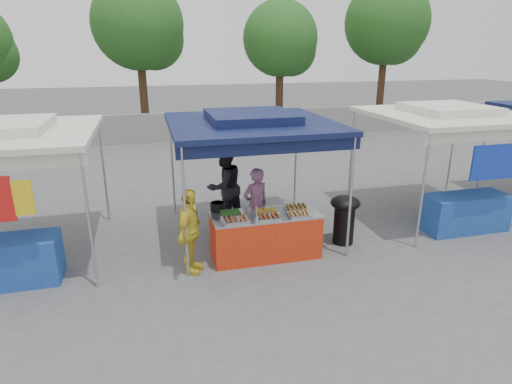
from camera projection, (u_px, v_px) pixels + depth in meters
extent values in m
plane|color=#525254|center=(264.00, 253.00, 8.27)|extent=(80.00, 80.00, 0.00)
cube|color=slate|center=(195.00, 126.00, 18.17)|extent=(40.00, 0.25, 1.20)
cylinder|color=#ACACB3|center=(185.00, 214.00, 7.09)|extent=(0.05, 0.05, 2.30)
cylinder|color=#ACACB3|center=(351.00, 199.00, 7.80)|extent=(0.05, 0.05, 2.30)
cylinder|color=#ACACB3|center=(172.00, 168.00, 9.84)|extent=(0.05, 0.05, 2.30)
cylinder|color=#ACACB3|center=(296.00, 159.00, 10.55)|extent=(0.05, 0.05, 2.30)
cube|color=#0E163B|center=(251.00, 123.00, 8.43)|extent=(3.20, 3.20, 0.10)
cube|color=#0E163B|center=(251.00, 117.00, 8.39)|extent=(1.65, 1.65, 0.18)
cube|color=#0E163B|center=(272.00, 147.00, 7.10)|extent=(3.20, 0.04, 0.25)
cylinder|color=#ACACB3|center=(89.00, 223.00, 6.73)|extent=(0.05, 0.05, 2.30)
cylinder|color=#ACACB3|center=(104.00, 172.00, 9.48)|extent=(0.05, 0.05, 2.30)
cube|color=#1C4295|center=(2.00, 262.00, 7.07)|extent=(1.80, 0.70, 0.80)
cube|color=gold|center=(17.00, 198.00, 6.33)|extent=(0.45, 0.04, 0.55)
cylinder|color=#ACACB3|center=(422.00, 192.00, 8.15)|extent=(0.05, 0.05, 2.30)
cylinder|color=#ACACB3|center=(351.00, 156.00, 10.90)|extent=(0.05, 0.05, 2.30)
cylinder|color=#ACACB3|center=(452.00, 149.00, 11.61)|extent=(0.05, 0.05, 2.30)
cube|color=beige|center=(447.00, 115.00, 9.50)|extent=(3.20, 3.20, 0.10)
cube|color=beige|center=(448.00, 109.00, 9.46)|extent=(1.65, 1.65, 0.18)
cube|color=beige|center=(498.00, 134.00, 8.17)|extent=(3.20, 0.04, 0.25)
cube|color=#1C4295|center=(465.00, 212.00, 9.20)|extent=(1.80, 0.70, 0.80)
cube|color=#122CA0|center=(494.00, 162.00, 8.33)|extent=(1.00, 0.04, 0.70)
cylinder|color=#ACACB3|center=(483.00, 147.00, 11.85)|extent=(0.05, 0.05, 2.30)
cylinder|color=#3B2716|center=(143.00, 87.00, 19.03)|extent=(0.36, 0.36, 4.26)
sphere|color=#23561C|center=(138.00, 24.00, 18.19)|extent=(3.89, 3.89, 3.89)
sphere|color=#23561C|center=(153.00, 39.00, 18.71)|extent=(2.67, 2.67, 2.67)
cylinder|color=#3B2716|center=(279.00, 90.00, 20.26)|extent=(0.36, 0.36, 3.74)
sphere|color=#23561C|center=(280.00, 39.00, 19.52)|extent=(3.42, 3.42, 3.42)
sphere|color=#23561C|center=(291.00, 51.00, 20.02)|extent=(2.35, 2.35, 2.35)
cylinder|color=#3B2716|center=(382.00, 80.00, 21.61)|extent=(0.36, 0.36, 4.44)
sphere|color=#23561C|center=(387.00, 22.00, 20.73)|extent=(4.06, 4.06, 4.06)
sphere|color=#23561C|center=(394.00, 36.00, 21.26)|extent=(2.79, 2.79, 2.79)
cube|color=#B12910|center=(265.00, 236.00, 8.05)|extent=(2.00, 0.80, 0.81)
cube|color=#ACACB3|center=(265.00, 215.00, 7.91)|extent=(2.00, 0.80, 0.04)
cube|color=#B7B7BC|center=(237.00, 221.00, 7.53)|extent=(0.42, 0.30, 0.05)
cube|color=brown|center=(237.00, 219.00, 7.52)|extent=(0.35, 0.25, 0.02)
cube|color=#B7B7BC|center=(269.00, 217.00, 7.67)|extent=(0.42, 0.30, 0.05)
cube|color=brown|center=(269.00, 216.00, 7.66)|extent=(0.35, 0.25, 0.02)
cube|color=#B7B7BC|center=(299.00, 214.00, 7.81)|extent=(0.42, 0.30, 0.05)
cube|color=#A07437|center=(299.00, 213.00, 7.80)|extent=(0.35, 0.25, 0.02)
cube|color=#B7B7BC|center=(231.00, 214.00, 7.84)|extent=(0.42, 0.30, 0.05)
cube|color=#21501B|center=(231.00, 212.00, 7.83)|extent=(0.35, 0.25, 0.02)
cube|color=#B7B7BC|center=(267.00, 211.00, 7.96)|extent=(0.42, 0.30, 0.05)
cube|color=gold|center=(267.00, 209.00, 7.95)|extent=(0.35, 0.25, 0.02)
cube|color=#B7B7BC|center=(296.00, 208.00, 8.13)|extent=(0.42, 0.30, 0.05)
cube|color=#A07437|center=(297.00, 206.00, 8.12)|extent=(0.35, 0.25, 0.02)
cylinder|color=black|center=(218.00, 207.00, 8.04)|extent=(0.28, 0.28, 0.16)
cylinder|color=#ACACB3|center=(257.00, 219.00, 7.56)|extent=(0.07, 0.07, 0.09)
cylinder|color=black|center=(344.00, 224.00, 8.59)|extent=(0.41, 0.41, 0.80)
ellipsoid|color=black|center=(345.00, 202.00, 8.44)|extent=(0.60, 0.60, 0.27)
cube|color=navy|center=(242.00, 237.00, 8.59)|extent=(0.51, 0.36, 0.31)
cube|color=navy|center=(271.00, 231.00, 8.90)|extent=(0.50, 0.35, 0.30)
cube|color=navy|center=(271.00, 218.00, 8.81)|extent=(0.47, 0.33, 0.28)
imported|color=#7E5072|center=(256.00, 205.00, 8.54)|extent=(0.65, 0.52, 1.55)
imported|color=black|center=(225.00, 187.00, 9.27)|extent=(1.11, 1.04, 1.82)
imported|color=gold|center=(190.00, 232.00, 7.34)|extent=(0.72, 0.97, 1.54)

